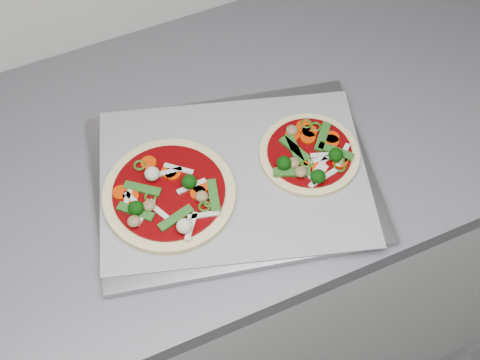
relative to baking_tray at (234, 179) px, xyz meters
name	(u,v)px	position (x,y,z in m)	size (l,w,h in m)	color
base_cabinet	(373,207)	(0.39, 0.08, -0.48)	(3.60, 0.60, 0.86)	silver
countertop	(414,79)	(0.39, 0.08, -0.03)	(3.60, 0.60, 0.04)	slate
baking_tray	(234,179)	(0.00, 0.00, 0.00)	(0.44, 0.32, 0.01)	gray
parchment	(234,176)	(0.00, 0.00, 0.01)	(0.42, 0.31, 0.00)	#95969A
pizza_left	(169,194)	(-0.11, 0.00, 0.02)	(0.26, 0.26, 0.03)	#E8D48B
pizza_right	(310,154)	(0.13, -0.02, 0.02)	(0.19, 0.19, 0.03)	#E8D48B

